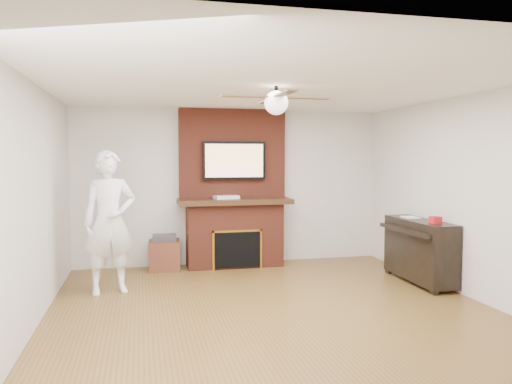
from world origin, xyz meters
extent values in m
cube|color=brown|center=(0.00, 0.00, -0.09)|extent=(5.36, 5.86, 0.18)
cube|color=white|center=(0.00, 0.00, 2.59)|extent=(5.36, 5.86, 0.18)
cube|color=beige|center=(0.00, 2.84, 1.25)|extent=(5.36, 0.18, 2.50)
cube|color=beige|center=(0.00, -2.84, 1.25)|extent=(5.36, 0.18, 2.50)
cube|color=beige|center=(-2.59, 0.00, 1.25)|extent=(0.18, 5.86, 2.50)
cube|color=beige|center=(2.59, 0.00, 1.25)|extent=(0.18, 5.86, 2.50)
cube|color=maroon|center=(0.00, 2.50, 0.50)|extent=(1.50, 0.50, 1.00)
cube|color=black|center=(0.00, 2.47, 1.04)|extent=(1.78, 0.64, 0.08)
cube|color=maroon|center=(0.00, 2.65, 1.79)|extent=(1.70, 0.20, 1.42)
cube|color=black|center=(0.00, 2.25, 0.31)|extent=(0.70, 0.06, 0.55)
cube|color=#BF8C2D|center=(0.00, 2.24, 0.60)|extent=(0.78, 0.02, 0.03)
cube|color=#BF8C2D|center=(-0.38, 2.24, 0.31)|extent=(0.03, 0.02, 0.61)
cube|color=#BF8C2D|center=(0.38, 2.24, 0.31)|extent=(0.03, 0.02, 0.61)
cube|color=black|center=(0.00, 2.50, 1.68)|extent=(1.00, 0.07, 0.60)
cube|color=#EAB57C|center=(0.00, 2.47, 1.68)|extent=(0.92, 0.01, 0.52)
cylinder|color=black|center=(0.00, 0.00, 2.43)|extent=(0.04, 0.04, 0.14)
sphere|color=white|center=(0.00, 0.00, 2.32)|extent=(0.26, 0.26, 0.26)
cube|color=black|center=(0.33, 0.00, 2.38)|extent=(0.55, 0.11, 0.01)
cube|color=black|center=(0.00, 0.33, 2.38)|extent=(0.11, 0.55, 0.01)
cube|color=black|center=(-0.33, 0.00, 2.38)|extent=(0.55, 0.11, 0.01)
cube|color=black|center=(0.00, -0.33, 2.38)|extent=(0.11, 0.55, 0.01)
imported|color=white|center=(-1.84, 1.29, 0.91)|extent=(0.75, 0.59, 1.82)
cube|color=#502517|center=(-1.10, 2.48, 0.22)|extent=(0.49, 0.49, 0.45)
cube|color=#303033|center=(-1.10, 2.48, 0.49)|extent=(0.37, 0.31, 0.09)
cube|color=black|center=(2.29, 0.86, 0.46)|extent=(0.41, 1.34, 0.82)
cube|color=black|center=(2.15, 0.27, 0.36)|extent=(0.06, 0.10, 0.72)
cube|color=black|center=(2.15, 1.46, 0.36)|extent=(0.06, 0.10, 0.72)
cube|color=black|center=(2.07, 0.86, 0.74)|extent=(0.16, 1.23, 0.05)
cube|color=silver|center=(2.29, 1.12, 0.88)|extent=(0.18, 0.26, 0.01)
cube|color=#B1151C|center=(2.29, 0.51, 0.92)|extent=(0.12, 0.12, 0.09)
cube|color=silver|center=(-0.13, 2.45, 1.11)|extent=(0.41, 0.28, 0.05)
cylinder|color=#C14416|center=(-0.22, 2.34, 0.06)|extent=(0.07, 0.07, 0.12)
cylinder|color=beige|center=(0.15, 2.29, 0.06)|extent=(0.09, 0.09, 0.12)
cylinder|color=teal|center=(0.15, 2.32, 0.04)|extent=(0.06, 0.06, 0.09)
camera|label=1|loc=(-1.44, -5.25, 1.73)|focal=35.00mm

